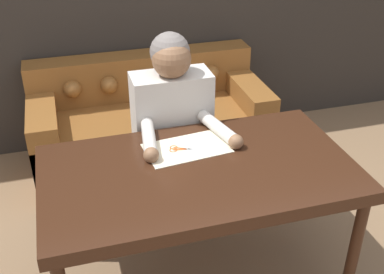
{
  "coord_description": "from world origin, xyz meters",
  "views": [
    {
      "loc": [
        -0.55,
        -1.87,
        2.08
      ],
      "look_at": [
        0.03,
        0.14,
        0.86
      ],
      "focal_mm": 45.0,
      "sensor_mm": 36.0,
      "label": 1
    }
  ],
  "objects": [
    {
      "name": "scissors",
      "position": [
        -0.01,
        0.2,
        0.76
      ],
      "size": [
        0.21,
        0.12,
        0.01
      ],
      "color": "silver",
      "rests_on": "dining_table"
    },
    {
      "name": "dining_table",
      "position": [
        0.02,
        0.02,
        0.69
      ],
      "size": [
        1.54,
        0.86,
        0.76
      ],
      "color": "#381E11",
      "rests_on": "ground_plane"
    },
    {
      "name": "pattern_paper_main",
      "position": [
        0.02,
        0.2,
        0.76
      ],
      "size": [
        0.46,
        0.3,
        0.0
      ],
      "color": "beige",
      "rests_on": "dining_table"
    },
    {
      "name": "person",
      "position": [
        0.03,
        0.57,
        0.66
      ],
      "size": [
        0.53,
        0.63,
        1.26
      ],
      "color": "#33281E",
      "rests_on": "ground_plane"
    },
    {
      "name": "couch",
      "position": [
        0.03,
        1.34,
        0.29
      ],
      "size": [
        1.73,
        0.8,
        0.78
      ],
      "color": "brown",
      "rests_on": "ground_plane"
    }
  ]
}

